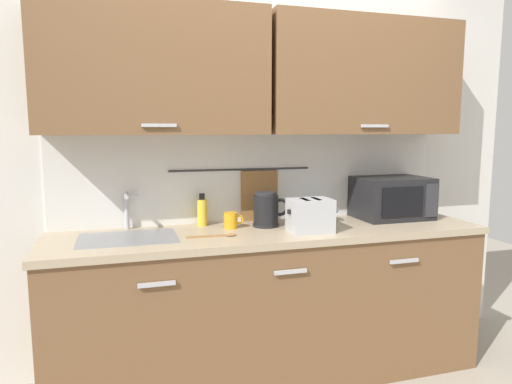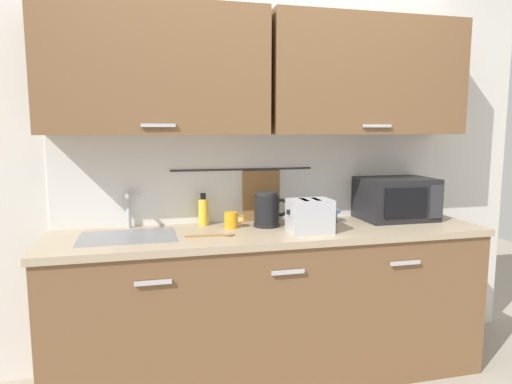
{
  "view_description": "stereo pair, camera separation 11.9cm",
  "coord_description": "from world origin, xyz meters",
  "px_view_note": "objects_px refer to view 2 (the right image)",
  "views": [
    {
      "loc": [
        -0.83,
        -2.16,
        1.48
      ],
      "look_at": [
        -0.09,
        0.33,
        1.12
      ],
      "focal_mm": 31.89,
      "sensor_mm": 36.0,
      "label": 1
    },
    {
      "loc": [
        -0.71,
        -2.19,
        1.48
      ],
      "look_at": [
        -0.09,
        0.33,
        1.12
      ],
      "focal_mm": 31.89,
      "sensor_mm": 36.0,
      "label": 2
    }
  ],
  "objects_px": {
    "electric_kettle": "(267,210)",
    "toaster": "(310,216)",
    "microwave": "(396,199)",
    "wooden_spoon": "(216,235)",
    "mug_near_sink": "(232,220)",
    "mixing_bowl": "(323,215)",
    "dish_soap_bottle": "(203,211)"
  },
  "relations": [
    {
      "from": "electric_kettle",
      "to": "dish_soap_bottle",
      "type": "bearing_deg",
      "value": 160.68
    },
    {
      "from": "dish_soap_bottle",
      "to": "wooden_spoon",
      "type": "distance_m",
      "value": 0.32
    },
    {
      "from": "microwave",
      "to": "electric_kettle",
      "type": "bearing_deg",
      "value": -179.18
    },
    {
      "from": "wooden_spoon",
      "to": "toaster",
      "type": "bearing_deg",
      "value": -3.89
    },
    {
      "from": "mixing_bowl",
      "to": "dish_soap_bottle",
      "type": "bearing_deg",
      "value": 173.71
    },
    {
      "from": "dish_soap_bottle",
      "to": "mixing_bowl",
      "type": "xyz_separation_m",
      "value": [
        0.75,
        -0.08,
        -0.04
      ]
    },
    {
      "from": "toaster",
      "to": "wooden_spoon",
      "type": "bearing_deg",
      "value": 176.11
    },
    {
      "from": "mixing_bowl",
      "to": "toaster",
      "type": "bearing_deg",
      "value": -125.7
    },
    {
      "from": "microwave",
      "to": "wooden_spoon",
      "type": "bearing_deg",
      "value": -170.74
    },
    {
      "from": "mug_near_sink",
      "to": "mixing_bowl",
      "type": "relative_size",
      "value": 0.56
    },
    {
      "from": "microwave",
      "to": "mug_near_sink",
      "type": "height_order",
      "value": "microwave"
    },
    {
      "from": "dish_soap_bottle",
      "to": "mug_near_sink",
      "type": "bearing_deg",
      "value": -39.86
    },
    {
      "from": "microwave",
      "to": "mixing_bowl",
      "type": "bearing_deg",
      "value": 175.99
    },
    {
      "from": "wooden_spoon",
      "to": "mug_near_sink",
      "type": "bearing_deg",
      "value": 57.18
    },
    {
      "from": "microwave",
      "to": "mixing_bowl",
      "type": "xyz_separation_m",
      "value": [
        -0.49,
        0.03,
        -0.09
      ]
    },
    {
      "from": "electric_kettle",
      "to": "mixing_bowl",
      "type": "height_order",
      "value": "electric_kettle"
    },
    {
      "from": "microwave",
      "to": "mug_near_sink",
      "type": "bearing_deg",
      "value": -179.51
    },
    {
      "from": "dish_soap_bottle",
      "to": "mixing_bowl",
      "type": "relative_size",
      "value": 0.92
    },
    {
      "from": "electric_kettle",
      "to": "mug_near_sink",
      "type": "relative_size",
      "value": 1.89
    },
    {
      "from": "electric_kettle",
      "to": "toaster",
      "type": "bearing_deg",
      "value": -49.32
    },
    {
      "from": "dish_soap_bottle",
      "to": "mug_near_sink",
      "type": "distance_m",
      "value": 0.2
    },
    {
      "from": "toaster",
      "to": "mug_near_sink",
      "type": "bearing_deg",
      "value": 151.23
    },
    {
      "from": "dish_soap_bottle",
      "to": "mixing_bowl",
      "type": "height_order",
      "value": "dish_soap_bottle"
    },
    {
      "from": "mug_near_sink",
      "to": "dish_soap_bottle",
      "type": "bearing_deg",
      "value": 140.14
    },
    {
      "from": "mixing_bowl",
      "to": "wooden_spoon",
      "type": "bearing_deg",
      "value": -162.21
    },
    {
      "from": "dish_soap_bottle",
      "to": "mixing_bowl",
      "type": "bearing_deg",
      "value": -6.29
    },
    {
      "from": "microwave",
      "to": "toaster",
      "type": "relative_size",
      "value": 1.8
    },
    {
      "from": "microwave",
      "to": "wooden_spoon",
      "type": "relative_size",
      "value": 1.67
    },
    {
      "from": "mixing_bowl",
      "to": "toaster",
      "type": "xyz_separation_m",
      "value": [
        -0.19,
        -0.27,
        0.05
      ]
    },
    {
      "from": "electric_kettle",
      "to": "microwave",
      "type": "bearing_deg",
      "value": 0.82
    },
    {
      "from": "microwave",
      "to": "toaster",
      "type": "bearing_deg",
      "value": -161.09
    },
    {
      "from": "electric_kettle",
      "to": "mixing_bowl",
      "type": "distance_m",
      "value": 0.39
    }
  ]
}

